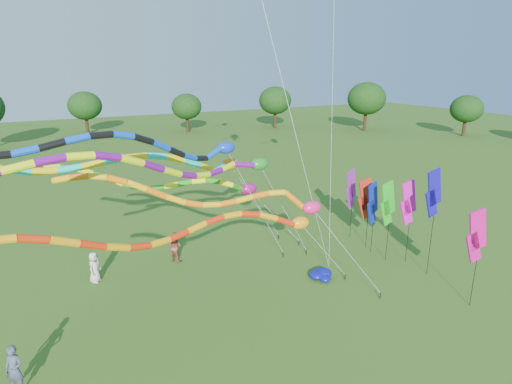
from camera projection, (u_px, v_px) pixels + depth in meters
name	position (u px, v px, depth m)	size (l,w,h in m)	color
ground	(338.00, 324.00, 17.82)	(160.00, 160.00, 0.00)	#2A5015
tree_ring	(293.00, 172.00, 21.12)	(115.46, 121.83, 9.68)	#382314
tube_kite_red	(212.00, 229.00, 16.14)	(14.25, 2.58, 6.58)	black
tube_kite_orange	(224.00, 197.00, 17.53)	(12.65, 4.70, 6.96)	black
tube_kite_purple	(177.00, 167.00, 16.49)	(15.27, 4.93, 8.41)	black
tube_kite_blue	(148.00, 149.00, 16.09)	(14.21, 4.48, 8.84)	black
tube_kite_cyan	(144.00, 164.00, 19.49)	(16.12, 3.23, 8.23)	black
tube_kite_green	(184.00, 184.00, 22.48)	(12.81, 2.58, 6.36)	black
banner_pole_red	(366.00, 199.00, 24.36)	(1.16, 0.19, 4.29)	black
banner_pole_violet	(351.00, 189.00, 25.76)	(1.10, 0.51, 4.42)	black
banner_pole_green	(388.00, 204.00, 22.62)	(1.16, 0.17, 4.57)	black
banner_pole_blue_a	(373.00, 204.00, 23.68)	(1.12, 0.46, 4.24)	black
banner_pole_magenta_a	(476.00, 236.00, 18.18)	(1.16, 0.24, 4.64)	black
banner_pole_magenta_b	(408.00, 203.00, 22.45)	(1.16, 0.10, 4.67)	black
banner_pole_blue_b	(433.00, 194.00, 20.70)	(1.16, 0.12, 5.65)	black
blue_nylon_heap	(328.00, 272.00, 21.83)	(1.16, 1.31, 0.48)	#0B0E98
person_a	(94.00, 267.00, 21.11)	(0.76, 0.49, 1.55)	silver
person_b	(14.00, 370.00, 13.92)	(0.63, 0.41, 1.72)	#434A5D
person_c	(175.00, 247.00, 23.36)	(0.81, 0.63, 1.67)	#994337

